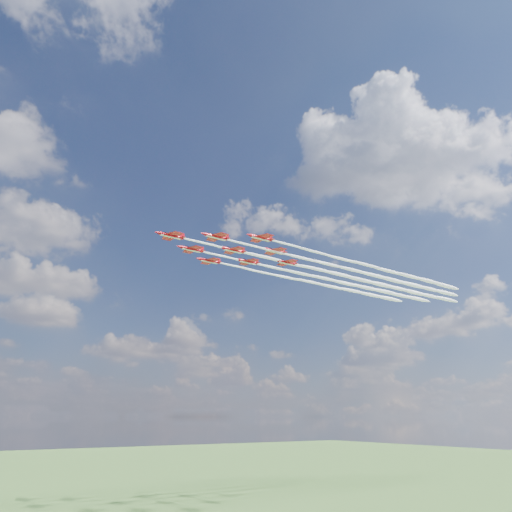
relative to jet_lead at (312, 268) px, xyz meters
name	(u,v)px	position (x,y,z in m)	size (l,w,h in m)	color
ground	(237,511)	(-34.48, -7.39, -73.51)	(600.00, 600.00, 0.00)	#2D511E
jet_lead	(312,268)	(0.00, 0.00, 0.00)	(117.37, 11.83, 2.38)	red
jet_row2_port	(348,269)	(11.39, -6.44, 0.00)	(117.37, 11.83, 2.38)	red
jet_row2_starb	(320,278)	(10.51, 7.80, 0.00)	(117.37, 11.83, 2.38)	red
jet_row3_port	(384,270)	(22.77, -12.88, 0.00)	(117.37, 11.83, 2.38)	red
jet_row3_centre	(354,278)	(21.89, 1.35, 0.00)	(117.37, 11.83, 2.38)	red
jet_row3_starb	(327,286)	(21.01, 15.59, 0.00)	(117.37, 11.83, 2.38)	red
jet_row4_port	(388,279)	(33.28, -5.09, 0.00)	(117.37, 11.83, 2.38)	red
jet_row4_starb	(359,286)	(32.40, 9.15, 0.00)	(117.37, 11.83, 2.38)	red
jet_tail	(391,287)	(43.79, 2.71, 0.00)	(117.37, 11.83, 2.38)	red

